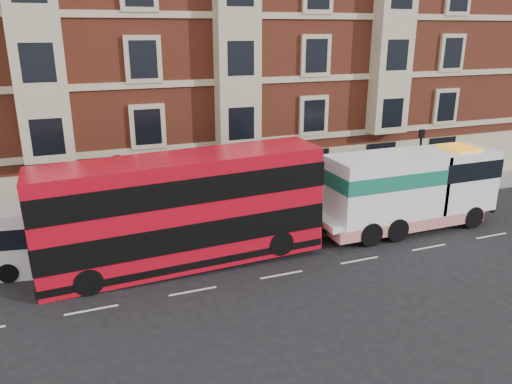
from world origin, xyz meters
The scene contains 7 objects.
ground centered at (0.00, 0.00, 0.00)m, with size 120.00×120.00×0.00m, color black.
sidewalk centered at (0.00, 7.50, 0.07)m, with size 90.00×3.00×0.15m, color slate.
victorian_terrace centered at (0.50, 15.00, 10.07)m, with size 45.00×12.00×20.40m.
lamp_post_west centered at (-6.00, 6.20, 2.68)m, with size 0.35×0.15×4.35m.
lamp_post_east centered at (12.00, 6.20, 2.68)m, with size 0.35×0.15×4.35m.
double_decker_bus centered at (-3.72, 2.56, 2.69)m, with size 12.55×2.88×5.08m.
tow_truck centered at (8.35, 2.56, 2.22)m, with size 10.05×2.97×4.19m.
Camera 1 is at (-8.17, -17.96, 10.30)m, focal length 35.00 mm.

